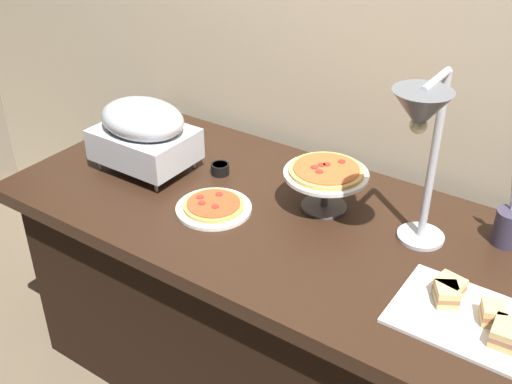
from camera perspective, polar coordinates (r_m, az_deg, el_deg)
The scene contains 9 objects.
back_wall at distance 2.19m, azimuth 10.52°, elevation 13.45°, with size 4.40×0.04×2.40m, color #C6B593.
buffet_table at distance 2.20m, azimuth 2.80°, elevation -10.48°, with size 1.90×0.84×0.76m.
chafing_dish at distance 2.21m, azimuth -10.20°, elevation 5.45°, with size 0.34×0.25×0.26m.
heat_lamp at distance 1.63m, azimuth 14.90°, elevation 5.71°, with size 0.15×0.31×0.54m.
pizza_plate_front at distance 2.01m, azimuth -3.87°, elevation -1.36°, with size 0.24×0.24×0.03m.
pizza_plate_center at distance 1.98m, azimuth 6.38°, elevation 1.47°, with size 0.27×0.27×0.15m.
sandwich_platter at distance 1.68m, azimuth 19.11°, elevation -10.51°, with size 0.37×0.27×0.06m.
sauce_cup_near at distance 2.20m, azimuth -3.29°, elevation 2.15°, with size 0.06×0.06×0.04m.
utensil_holder at distance 1.97m, azimuth 22.00°, elevation -2.95°, with size 0.08×0.08×0.22m.
Camera 1 is at (0.84, -1.41, 1.85)m, focal length 43.94 mm.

